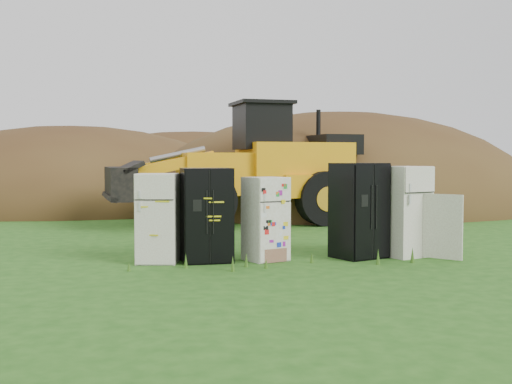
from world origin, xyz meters
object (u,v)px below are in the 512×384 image
fridge_sticker (266,219)px  fridge_black_right (359,210)px  fridge_open_door (405,211)px  wheel_loader (232,163)px  fridge_black_side (207,215)px  fridge_leftmost (158,218)px

fridge_sticker → fridge_black_right: fridge_black_right is taller
fridge_open_door → wheel_loader: size_ratio=0.24×
fridge_sticker → wheel_loader: wheel_loader is taller
fridge_black_right → fridge_open_door: bearing=-21.8°
fridge_black_side → wheel_loader: bearing=74.7°
wheel_loader → fridge_sticker: bearing=-99.3°
wheel_loader → fridge_black_right: bearing=-83.8°
fridge_sticker → fridge_black_right: 1.87m
fridge_open_door → wheel_loader: bearing=88.4°
fridge_sticker → fridge_black_right: size_ratio=0.86×
fridge_leftmost → fridge_black_side: (0.91, -0.06, 0.05)m
fridge_leftmost → fridge_open_door: size_ratio=0.93×
fridge_black_side → fridge_open_door: (3.96, 0.04, 0.01)m
fridge_leftmost → fridge_black_right: bearing=9.7°
fridge_black_side → wheel_loader: size_ratio=0.24×
fridge_open_door → wheel_loader: (-2.58, 6.78, 0.92)m
fridge_open_door → fridge_leftmost: bearing=157.3°
fridge_open_door → fridge_black_side: bearing=158.1°
fridge_black_side → fridge_leftmost: bearing=172.1°
fridge_leftmost → wheel_loader: bearing=81.7°
fridge_black_side → fridge_open_door: 3.96m
fridge_leftmost → fridge_black_right: size_ratio=0.90×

